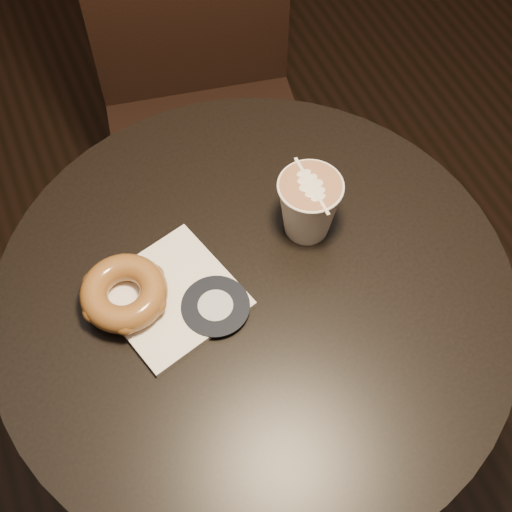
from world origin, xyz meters
name	(u,v)px	position (x,y,z in m)	size (l,w,h in m)	color
cafe_table	(255,353)	(0.00, 0.00, 0.55)	(0.70, 0.70, 0.75)	black
chair	(201,83)	(0.13, 0.57, 0.55)	(0.46, 0.46, 0.99)	black
pastry_bag	(171,296)	(-0.10, 0.03, 0.75)	(0.16, 0.16, 0.01)	white
doughnut	(124,293)	(-0.16, 0.05, 0.78)	(0.11, 0.11, 0.04)	brown
latte_cup	(308,207)	(0.11, 0.07, 0.80)	(0.09, 0.09, 0.10)	silver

